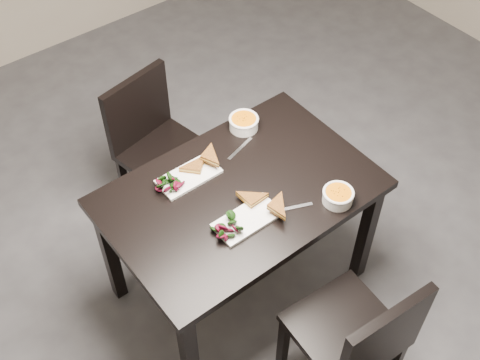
{
  "coord_description": "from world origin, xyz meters",
  "views": [
    {
      "loc": [
        -1.41,
        -1.46,
        2.79
      ],
      "look_at": [
        -0.33,
        -0.07,
        0.82
      ],
      "focal_mm": 45.29,
      "sensor_mm": 36.0,
      "label": 1
    }
  ],
  "objects": [
    {
      "name": "cutlery_near",
      "position": [
        -0.21,
        -0.29,
        0.75
      ],
      "size": [
        0.17,
        0.08,
        0.0
      ],
      "primitive_type": "cube",
      "rotation": [
        0.0,
        0.0,
        -0.4
      ],
      "color": "silver",
      "rests_on": "table"
    },
    {
      "name": "table",
      "position": [
        -0.33,
        -0.07,
        0.65
      ],
      "size": [
        1.2,
        0.8,
        0.75
      ],
      "color": "black",
      "rests_on": "ground"
    },
    {
      "name": "salad_near",
      "position": [
        -0.51,
        -0.22,
        0.78
      ],
      "size": [
        0.09,
        0.08,
        0.04
      ],
      "primitive_type": null,
      "color": "black",
      "rests_on": "plate_near"
    },
    {
      "name": "plate_far",
      "position": [
        -0.46,
        0.13,
        0.76
      ],
      "size": [
        0.29,
        0.14,
        0.01
      ],
      "primitive_type": "cube",
      "color": "white",
      "rests_on": "table"
    },
    {
      "name": "soup_bowl_far",
      "position": [
        -0.06,
        0.24,
        0.79
      ],
      "size": [
        0.15,
        0.15,
        0.07
      ],
      "color": "white",
      "rests_on": "table"
    },
    {
      "name": "chair_near",
      "position": [
        -0.29,
        -0.83,
        0.48
      ],
      "size": [
        0.45,
        0.45,
        0.85
      ],
      "rotation": [
        0.0,
        0.0,
        -0.08
      ],
      "color": "black",
      "rests_on": "ground"
    },
    {
      "name": "sandwich_far",
      "position": [
        -0.4,
        0.12,
        0.79
      ],
      "size": [
        0.18,
        0.18,
        0.05
      ],
      "primitive_type": null,
      "rotation": [
        0.0,
        0.0,
        0.74
      ],
      "color": "#90571E",
      "rests_on": "plate_far"
    },
    {
      "name": "chair_far",
      "position": [
        -0.33,
        0.68,
        0.48
      ],
      "size": [
        0.49,
        0.49,
        0.85
      ],
      "rotation": [
        0.0,
        0.0,
        0.19
      ],
      "color": "black",
      "rests_on": "ground"
    },
    {
      "name": "cutlery_far",
      "position": [
        -0.16,
        0.13,
        0.75
      ],
      "size": [
        0.18,
        0.06,
        0.0
      ],
      "primitive_type": "cube",
      "rotation": [
        0.0,
        0.0,
        0.27
      ],
      "color": "silver",
      "rests_on": "table"
    },
    {
      "name": "soup_bowl_near",
      "position": [
        -0.03,
        -0.38,
        0.79
      ],
      "size": [
        0.14,
        0.14,
        0.06
      ],
      "color": "white",
      "rests_on": "table"
    },
    {
      "name": "salad_far",
      "position": [
        -0.56,
        0.13,
        0.78
      ],
      "size": [
        0.09,
        0.08,
        0.04
      ],
      "primitive_type": null,
      "color": "black",
      "rests_on": "plate_far"
    },
    {
      "name": "sandwich_near",
      "position": [
        -0.34,
        -0.21,
        0.79
      ],
      "size": [
        0.15,
        0.12,
        0.05
      ],
      "primitive_type": null,
      "rotation": [
        0.0,
        0.0,
        0.05
      ],
      "color": "#90571E",
      "rests_on": "plate_near"
    },
    {
      "name": "plate_near",
      "position": [
        -0.41,
        -0.22,
        0.76
      ],
      "size": [
        0.29,
        0.15,
        0.01
      ],
      "primitive_type": "cube",
      "color": "white",
      "rests_on": "table"
    },
    {
      "name": "ground",
      "position": [
        0.0,
        0.0,
        0.0
      ],
      "size": [
        5.0,
        5.0,
        0.0
      ],
      "primitive_type": "plane",
      "color": "#47474C",
      "rests_on": "ground"
    }
  ]
}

